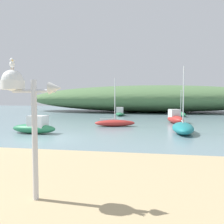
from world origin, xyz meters
The scene contains 10 objects.
ground_plane centered at (0.00, 0.00, 0.00)m, with size 120.00×120.00×0.00m, color gray.
distant_hill centered at (5.99, 29.87, 2.43)m, with size 46.12×15.81×4.87m, color #517547.
mast_structure centered at (3.46, -8.17, 2.55)m, with size 1.38×0.50×2.86m.
seagull_on_radar centered at (3.28, -8.18, 3.20)m, with size 0.25×0.32×0.24m.
motorboat_far_left centered at (1.99, 18.87, 0.44)m, with size 1.38×3.35×1.23m.
sailboat_centre_water centered at (10.31, 19.06, 0.34)m, with size 1.53×3.13×3.60m.
sailboat_off_point centered at (8.51, 3.69, 0.38)m, with size 1.68×4.13×4.70m.
motorboat_east_reach centered at (8.66, 10.22, 0.52)m, with size 1.95×3.42×1.37m.
motorboat_west_reach centered at (-1.72, 1.84, 0.46)m, with size 3.39×1.48×1.25m.
sailboat_near_shore centered at (3.17, 6.74, 0.31)m, with size 3.64×1.72×4.22m.
Camera 1 is at (6.25, -12.70, 2.43)m, focal length 36.18 mm.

